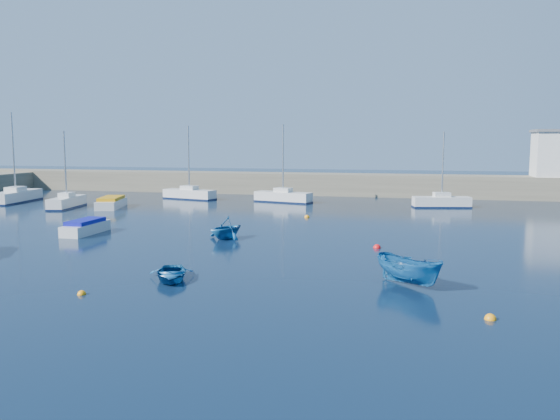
% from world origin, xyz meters
% --- Properties ---
extents(ground, '(220.00, 220.00, 0.00)m').
position_xyz_m(ground, '(0.00, 0.00, 0.00)').
color(ground, '#0B1C33').
rests_on(ground, ground).
extents(back_wall, '(96.00, 4.50, 2.60)m').
position_xyz_m(back_wall, '(0.00, 46.00, 1.30)').
color(back_wall, '#716A56').
rests_on(back_wall, ground).
extents(sailboat_3, '(2.51, 5.84, 7.58)m').
position_xyz_m(sailboat_3, '(-21.61, 26.21, 0.61)').
color(sailboat_3, silver).
rests_on(sailboat_3, ground).
extents(sailboat_4, '(3.08, 7.58, 9.66)m').
position_xyz_m(sailboat_4, '(-30.18, 29.49, 0.67)').
color(sailboat_4, silver).
rests_on(sailboat_4, ground).
extents(sailboat_5, '(6.52, 3.18, 8.32)m').
position_xyz_m(sailboat_5, '(-13.10, 36.91, 0.61)').
color(sailboat_5, silver).
rests_on(sailboat_5, ground).
extents(sailboat_6, '(6.55, 3.25, 8.36)m').
position_xyz_m(sailboat_6, '(-1.93, 36.28, 0.62)').
color(sailboat_6, silver).
rests_on(sailboat_6, ground).
extents(sailboat_7, '(5.80, 2.73, 7.51)m').
position_xyz_m(sailboat_7, '(14.58, 35.22, 0.60)').
color(sailboat_7, silver).
rests_on(sailboat_7, ground).
extents(motorboat_1, '(1.51, 4.21, 1.03)m').
position_xyz_m(motorboat_1, '(-10.83, 12.86, 0.48)').
color(motorboat_1, silver).
rests_on(motorboat_1, ground).
extents(motorboat_2, '(3.29, 5.68, 1.11)m').
position_xyz_m(motorboat_2, '(-17.34, 27.29, 0.52)').
color(motorboat_2, silver).
rests_on(motorboat_2, ground).
extents(dinghy_center, '(3.10, 3.57, 0.62)m').
position_xyz_m(dinghy_center, '(0.70, 2.08, 0.31)').
color(dinghy_center, '#155692').
rests_on(dinghy_center, ground).
extents(dinghy_left, '(3.44, 3.63, 1.51)m').
position_xyz_m(dinghy_left, '(-0.42, 13.19, 0.75)').
color(dinghy_left, '#155692').
rests_on(dinghy_left, ground).
extents(dinghy_right, '(3.64, 3.36, 1.40)m').
position_xyz_m(dinghy_right, '(11.60, 3.70, 0.70)').
color(dinghy_right, '#155692').
rests_on(dinghy_right, ground).
extents(buoy_0, '(0.37, 0.37, 0.37)m').
position_xyz_m(buoy_0, '(-1.96, -1.08, 0.00)').
color(buoy_0, orange).
rests_on(buoy_0, ground).
extents(buoy_1, '(0.48, 0.48, 0.48)m').
position_xyz_m(buoy_1, '(9.65, 12.35, 0.00)').
color(buoy_1, red).
rests_on(buoy_1, ground).
extents(buoy_3, '(0.47, 0.47, 0.47)m').
position_xyz_m(buoy_3, '(2.90, 24.85, 0.00)').
color(buoy_3, orange).
rests_on(buoy_3, ground).
extents(buoy_5, '(0.44, 0.44, 0.44)m').
position_xyz_m(buoy_5, '(14.54, -0.49, 0.00)').
color(buoy_5, orange).
rests_on(buoy_5, ground).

